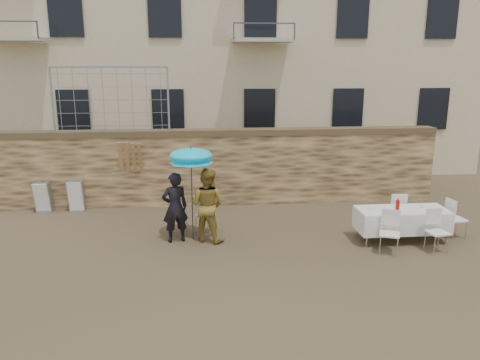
{
  "coord_description": "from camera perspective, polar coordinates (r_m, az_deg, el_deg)",
  "views": [
    {
      "loc": [
        -0.55,
        -8.55,
        4.07
      ],
      "look_at": [
        0.4,
        2.2,
        1.4
      ],
      "focal_mm": 35.0,
      "sensor_mm": 36.0,
      "label": 1
    }
  ],
  "objects": [
    {
      "name": "table_chair_front_left",
      "position": [
        10.83,
        17.78,
        -6.16
      ],
      "size": [
        0.63,
        0.63,
        0.96
      ],
      "primitive_type": null,
      "rotation": [
        0.0,
        0.0,
        -0.4
      ],
      "color": "white",
      "rests_on": "ground"
    },
    {
      "name": "table_chair_back",
      "position": [
        12.48,
        18.47,
        -3.55
      ],
      "size": [
        0.52,
        0.52,
        0.96
      ],
      "primitive_type": null,
      "rotation": [
        0.0,
        0.0,
        3.05
      ],
      "color": "white",
      "rests_on": "ground"
    },
    {
      "name": "table_chair_front_right",
      "position": [
        11.29,
        22.96,
        -5.79
      ],
      "size": [
        0.56,
        0.56,
        0.96
      ],
      "primitive_type": null,
      "rotation": [
        0.0,
        0.0,
        0.18
      ],
      "color": "white",
      "rests_on": "ground"
    },
    {
      "name": "chair_stack_left",
      "position": [
        14.44,
        -22.67,
        -1.68
      ],
      "size": [
        0.46,
        0.47,
        0.92
      ],
      "primitive_type": null,
      "color": "white",
      "rests_on": "ground"
    },
    {
      "name": "man_suit",
      "position": [
        11.0,
        -7.93,
        -3.33
      ],
      "size": [
        0.7,
        0.56,
        1.67
      ],
      "primitive_type": "imported",
      "rotation": [
        0.0,
        0.0,
        3.43
      ],
      "color": "black",
      "rests_on": "ground"
    },
    {
      "name": "ground",
      "position": [
        9.48,
        -1.27,
        -11.52
      ],
      "size": [
        80.0,
        80.0,
        0.0
      ],
      "primitive_type": "plane",
      "color": "brown",
      "rests_on": "ground"
    },
    {
      "name": "stone_wall",
      "position": [
        13.88,
        -2.66,
        1.53
      ],
      "size": [
        13.0,
        0.5,
        2.2
      ],
      "primitive_type": "cube",
      "color": "olive",
      "rests_on": "ground"
    },
    {
      "name": "table_chair_side",
      "position": [
        12.42,
        24.84,
        -4.23
      ],
      "size": [
        0.53,
        0.53,
        0.96
      ],
      "primitive_type": null,
      "rotation": [
        0.0,
        0.0,
        1.69
      ],
      "color": "white",
      "rests_on": "ground"
    },
    {
      "name": "couple_chair_right",
      "position": [
        11.62,
        -4.29,
        -4.14
      ],
      "size": [
        0.62,
        0.62,
        0.96
      ],
      "primitive_type": null,
      "rotation": [
        0.0,
        0.0,
        2.77
      ],
      "color": "white",
      "rests_on": "ground"
    },
    {
      "name": "wood_planks",
      "position": [
        13.82,
        -12.88,
        0.71
      ],
      "size": [
        0.7,
        0.2,
        2.0
      ],
      "primitive_type": null,
      "color": "#A37749",
      "rests_on": "ground"
    },
    {
      "name": "umbrella",
      "position": [
        10.8,
        -5.99,
        2.66
      ],
      "size": [
        1.04,
        1.04,
        2.09
      ],
      "color": "#3F3F44",
      "rests_on": "ground"
    },
    {
      "name": "soda_bottle",
      "position": [
        11.38,
        18.65,
        -3.01
      ],
      "size": [
        0.09,
        0.09,
        0.26
      ],
      "primitive_type": "cylinder",
      "color": "red",
      "rests_on": "banquet_table"
    },
    {
      "name": "woman_dress",
      "position": [
        10.97,
        -4.02,
        -3.05
      ],
      "size": [
        1.07,
        0.99,
        1.76
      ],
      "primitive_type": "imported",
      "rotation": [
        0.0,
        0.0,
        2.66
      ],
      "color": "gold",
      "rests_on": "ground"
    },
    {
      "name": "chair_stack_right",
      "position": [
        14.19,
        -19.21,
        -1.63
      ],
      "size": [
        0.46,
        0.4,
        0.92
      ],
      "primitive_type": null,
      "color": "white",
      "rests_on": "ground"
    },
    {
      "name": "couple_chair_left",
      "position": [
        11.63,
        -7.75,
        -4.21
      ],
      "size": [
        0.66,
        0.66,
        0.96
      ],
      "primitive_type": null,
      "rotation": [
        0.0,
        0.0,
        3.72
      ],
      "color": "white",
      "rests_on": "ground"
    },
    {
      "name": "chain_link_fence",
      "position": [
        13.8,
        -15.47,
        9.37
      ],
      "size": [
        3.2,
        0.06,
        1.8
      ],
      "primitive_type": null,
      "color": "gray",
      "rests_on": "stone_wall"
    },
    {
      "name": "banquet_table",
      "position": [
        11.64,
        19.2,
        -3.58
      ],
      "size": [
        2.1,
        0.85,
        0.78
      ],
      "color": "white",
      "rests_on": "ground"
    }
  ]
}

